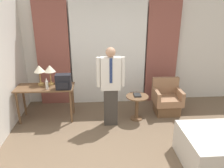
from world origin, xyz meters
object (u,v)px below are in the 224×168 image
Objects in this scene: person at (111,84)px; book at (137,95)px; table_lamp_right at (50,70)px; bottle_near_edge at (47,85)px; desk at (45,92)px; table_lamp_left at (39,70)px; backpack at (63,82)px; side_table at (137,103)px; armchair at (167,100)px.

person reaches higher than book.
book is at bearing -8.15° from table_lamp_right.
bottle_near_edge is at bearing 171.41° from person.
table_lamp_right is (0.11, 0.13, 0.47)m from desk.
table_lamp_left is at bearing 180.00° from table_lamp_right.
backpack is 1.68m from side_table.
backpack is at bearing -179.66° from book.
person is at bearing -163.12° from side_table.
bottle_near_edge is at bearing -54.96° from table_lamp_left.
desk is at bearing 176.02° from book.
person is 2.98× the size of side_table.
table_lamp_right is 2.00m from book.
bottle_near_edge is 2.00m from side_table.
bottle_near_edge is 1.07× the size of book.
table_lamp_left is 0.54× the size of armchair.
table_lamp_left is at bearing 152.56° from backpack.
side_table is at bearing -8.85° from table_lamp_right.
side_table is 2.62× the size of book.
bottle_near_edge is (0.08, -0.14, 0.21)m from desk.
desk is at bearing 166.28° from person.
backpack is at bearing -27.44° from table_lamp_left.
armchair reaches higher than side_table.
side_table is at bearing -97.89° from book.
table_lamp_left is at bearing 179.21° from armchair.
bottle_near_edge reaches higher than book.
book is (1.59, 0.01, -0.35)m from backpack.
book is at bearing -162.99° from armchair.
person is at bearing -161.20° from book.
table_lamp_left is 1.93× the size of bottle_near_edge.
table_lamp_left is 2.22m from book.
person is (1.31, -0.48, -0.20)m from table_lamp_right.
armchair is at bearing 18.53° from side_table.
table_lamp_right is 0.38m from bottle_near_edge.
book is (2.02, -0.14, -0.07)m from desk.
table_lamp_left and table_lamp_right have the same top height.
table_lamp_right is at bearing 171.85° from book.
table_lamp_left is at bearing 125.04° from bottle_near_edge.
table_lamp_right is 2.79m from armchair.
table_lamp_left is 1.00× the size of table_lamp_right.
table_lamp_left is 0.26× the size of person.
table_lamp_left is 1.39× the size of backpack.
book is (-0.76, -0.23, 0.26)m from armchair.
desk is 0.27m from bottle_near_edge.
desk is 0.50m from table_lamp_right.
person is at bearing -162.19° from armchair.
desk is at bearing 119.52° from bottle_near_edge.
table_lamp_right reaches higher than book.
bottle_near_edge is at bearing 179.42° from side_table.
book reaches higher than side_table.
table_lamp_right is at bearing 171.15° from side_table.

